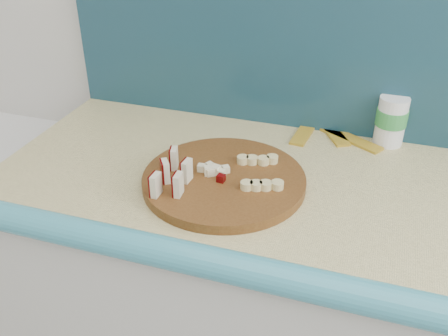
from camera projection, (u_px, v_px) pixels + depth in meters
name	position (u px, v px, depth m)	size (l,w,h in m)	color
cutting_board	(224.00, 180.00, 1.09)	(0.36, 0.36, 0.02)	#4C2910
apple_wedges	(172.00, 174.00, 1.05)	(0.07, 0.15, 0.05)	beige
apple_chunks	(214.00, 173.00, 1.08)	(0.05, 0.06, 0.02)	beige
banana_slices	(259.00, 172.00, 1.08)	(0.12, 0.15, 0.02)	#D3C281
canister	(391.00, 120.00, 1.23)	(0.08, 0.08, 0.12)	white
banana_peel	(329.00, 133.00, 1.30)	(0.23, 0.19, 0.01)	gold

